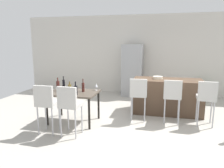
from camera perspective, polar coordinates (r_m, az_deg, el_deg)
The scene contains 19 objects.
ground_plane at distance 5.32m, azimuth 9.28°, elevation -9.83°, with size 10.00×10.00×0.00m, color #ADA89E.
back_wall at distance 8.00m, azimuth 11.21°, elevation 7.67°, with size 10.00×0.12×2.90m, color beige.
kitchen_island at distance 5.95m, azimuth 14.54°, elevation -3.17°, with size 1.83×0.83×0.92m, color #4C3828.
bar_chair_left at distance 5.15m, azimuth 7.15°, elevation -2.35°, with size 0.42×0.42×1.05m.
bar_chair_middle at distance 5.13m, azimuth 15.97°, elevation -2.75°, with size 0.41×0.41×1.05m.
bar_chair_right at distance 5.22m, azimuth 24.10°, elevation -3.05°, with size 0.42×0.42×1.05m.
dining_table at distance 5.11m, azimuth -10.36°, elevation -2.96°, with size 1.14×0.82×0.74m.
dining_chair_near at distance 4.55m, azimuth -17.24°, elevation -4.53°, with size 0.41×0.41×1.05m.
dining_chair_far at distance 4.32m, azimuth -11.37°, elevation -5.07°, with size 0.41×0.41×1.05m.
wine_bottle_middle at distance 4.78m, azimuth -9.76°, elevation -1.58°, with size 0.08×0.08×0.30m.
wine_bottle_corner at distance 4.88m, azimuth -11.32°, elevation -1.32°, with size 0.07×0.07×0.29m.
wine_bottle_near at distance 5.27m, azimuth -14.36°, elevation -0.44°, with size 0.08×0.08×0.33m.
wine_bottle_end at distance 5.06m, azimuth -7.79°, elevation -0.79°, with size 0.07×0.07×0.31m.
wine_bottle_right at distance 5.46m, azimuth -12.88°, elevation 0.00°, with size 0.06×0.06×0.32m.
wine_glass_left at distance 5.17m, azimuth -4.26°, elevation -0.35°, with size 0.07×0.07×0.17m.
wine_glass_far at distance 4.90m, azimuth -13.01°, elevation -1.23°, with size 0.07×0.07×0.17m.
refrigerator at distance 7.67m, azimuth 5.55°, elevation 3.73°, with size 0.72×0.68×1.84m, color #939699.
fruit_bowl at distance 5.89m, azimuth 12.22°, elevation 1.70°, with size 0.26×0.26×0.07m, color beige.
potted_plant at distance 7.82m, azimuth 23.78°, elevation -1.25°, with size 0.40×0.40×0.60m.
Camera 1 is at (0.31, -4.97, 1.87)m, focal length 33.94 mm.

